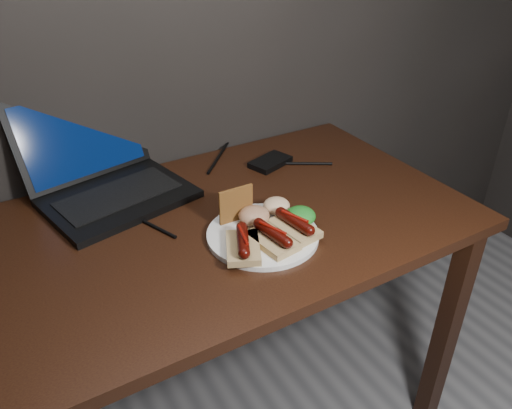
{
  "coord_description": "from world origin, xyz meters",
  "views": [
    {
      "loc": [
        -0.33,
        0.48,
        1.4
      ],
      "look_at": [
        0.15,
        1.3,
        0.82
      ],
      "focal_mm": 35.0,
      "sensor_mm": 36.0,
      "label": 1
    }
  ],
  "objects": [
    {
      "name": "salsa_mound",
      "position": [
        0.15,
        1.31,
        0.78
      ],
      "size": [
        0.07,
        0.07,
        0.04
      ],
      "primitive_type": "ellipsoid",
      "color": "maroon",
      "rests_on": "plate"
    },
    {
      "name": "desk_cables",
      "position": [
        0.01,
        1.53,
        0.75
      ],
      "size": [
        1.05,
        0.41,
        0.01
      ],
      "color": "black",
      "rests_on": "desk"
    },
    {
      "name": "bread_sausage_right",
      "position": [
        0.21,
        1.23,
        0.78
      ],
      "size": [
        0.09,
        0.12,
        0.04
      ],
      "color": "tan",
      "rests_on": "plate"
    },
    {
      "name": "bread_sausage_center",
      "position": [
        0.15,
        1.22,
        0.78
      ],
      "size": [
        0.09,
        0.12,
        0.04
      ],
      "color": "tan",
      "rests_on": "plate"
    },
    {
      "name": "salad_greens",
      "position": [
        0.25,
        1.25,
        0.78
      ],
      "size": [
        0.07,
        0.07,
        0.04
      ],
      "primitive_type": "ellipsoid",
      "color": "#13601A",
      "rests_on": "plate"
    },
    {
      "name": "crispbread",
      "position": [
        0.13,
        1.34,
        0.8
      ],
      "size": [
        0.09,
        0.01,
        0.08
      ],
      "primitive_type": "cube",
      "color": "#945B28",
      "rests_on": "plate"
    },
    {
      "name": "desk",
      "position": [
        0.0,
        1.38,
        0.66
      ],
      "size": [
        1.4,
        0.7,
        0.75
      ],
      "color": "#321A0C",
      "rests_on": "ground"
    },
    {
      "name": "plate",
      "position": [
        0.15,
        1.27,
        0.76
      ],
      "size": [
        0.27,
        0.27,
        0.01
      ],
      "primitive_type": "cylinder",
      "rotation": [
        0.0,
        0.0,
        -0.08
      ],
      "color": "white",
      "rests_on": "desk"
    },
    {
      "name": "laptop",
      "position": [
        -0.09,
        1.64,
        0.8
      ],
      "size": [
        0.41,
        0.41,
        0.25
      ],
      "color": "black",
      "rests_on": "desk"
    },
    {
      "name": "bread_sausage_left",
      "position": [
        0.08,
        1.23,
        0.78
      ],
      "size": [
        0.11,
        0.13,
        0.04
      ],
      "color": "tan",
      "rests_on": "plate"
    },
    {
      "name": "hard_drive",
      "position": [
        0.36,
        1.57,
        0.76
      ],
      "size": [
        0.14,
        0.1,
        0.02
      ],
      "primitive_type": "cube",
      "rotation": [
        0.0,
        0.0,
        0.31
      ],
      "color": "black",
      "rests_on": "desk"
    },
    {
      "name": "coleslaw_mound",
      "position": [
        0.23,
        1.32,
        0.78
      ],
      "size": [
        0.06,
        0.06,
        0.04
      ],
      "primitive_type": "ellipsoid",
      "color": "beige",
      "rests_on": "plate"
    }
  ]
}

